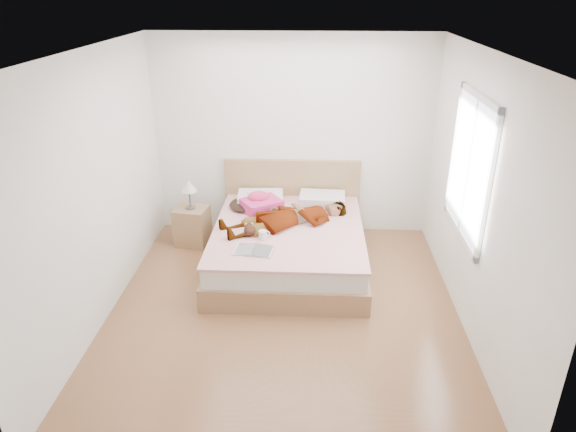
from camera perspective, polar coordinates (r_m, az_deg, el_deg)
The scene contains 11 objects.
ground at distance 5.45m, azimuth -0.46°, elevation -10.46°, with size 4.00×4.00×0.00m, color #4B2D17.
woman at distance 6.08m, azimuth -0.01°, elevation 0.22°, with size 0.61×1.62×0.22m, color white.
hair at distance 6.57m, azimuth -4.78°, elevation 1.34°, with size 0.40×0.49×0.07m, color black.
phone at distance 6.46m, azimuth -4.26°, elevation 2.36°, with size 0.05×0.10×0.01m, color silver.
room_shell at distance 5.24m, azimuth 19.51°, elevation 5.07°, with size 4.00×4.00×4.00m.
bed at distance 6.19m, azimuth 0.09°, elevation -2.87°, with size 1.80×2.08×1.00m.
towel at distance 6.43m, azimuth -3.02°, elevation 1.44°, with size 0.58×0.55×0.24m.
magazine at distance 5.49m, azimuth -3.83°, elevation -3.82°, with size 0.45×0.32×0.02m.
coffee_mug at distance 5.71m, azimuth -2.80°, elevation -2.12°, with size 0.14×0.12×0.11m.
plush_toy at distance 5.82m, azimuth -4.27°, elevation -1.53°, with size 0.17×0.23×0.12m.
nightstand at distance 6.75m, azimuth -10.62°, elevation -0.74°, with size 0.46×0.42×0.87m.
Camera 1 is at (0.27, -4.46, 3.12)m, focal length 32.00 mm.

